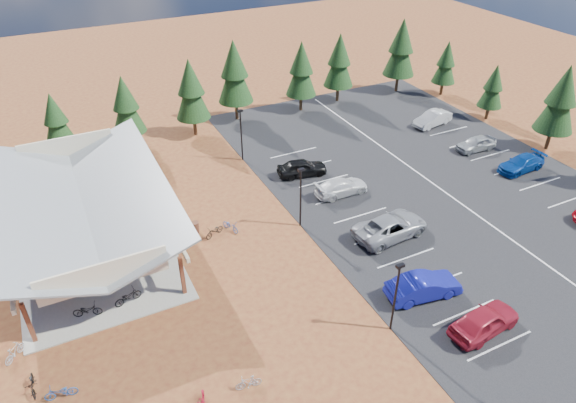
{
  "coord_description": "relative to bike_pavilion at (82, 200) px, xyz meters",
  "views": [
    {
      "loc": [
        -10.37,
        -26.86,
        23.9
      ],
      "look_at": [
        4.52,
        3.19,
        1.69
      ],
      "focal_mm": 32.0,
      "sensor_mm": 36.0,
      "label": 1
    }
  ],
  "objects": [
    {
      "name": "ground",
      "position": [
        10.0,
        -7.0,
        -3.82
      ],
      "size": [
        140.0,
        140.0,
        0.0
      ],
      "primitive_type": "plane",
      "color": "maroon",
      "rests_on": "ground"
    },
    {
      "name": "asphalt_lot",
      "position": [
        28.5,
        -4.0,
        -3.8
      ],
      "size": [
        27.0,
        44.0,
        0.04
      ],
      "primitive_type": "cube",
      "color": "black",
      "rests_on": "ground"
    },
    {
      "name": "concrete_pad",
      "position": [
        0.0,
        0.0,
        -3.77
      ],
      "size": [
        10.6,
        18.6,
        0.1
      ],
      "primitive_type": "cube",
      "color": "gray",
      "rests_on": "ground"
    },
    {
      "name": "bike_pavilion",
      "position": [
        0.0,
        0.0,
        0.0
      ],
      "size": [
        11.65,
        19.4,
        4.97
      ],
      "color": "#592A19",
      "rests_on": "concrete_pad"
    },
    {
      "name": "lamp_post_0",
      "position": [
        15.0,
        -17.0,
        -0.85
      ],
      "size": [
        0.5,
        0.25,
        5.14
      ],
      "color": "black",
      "rests_on": "ground"
    },
    {
      "name": "lamp_post_1",
      "position": [
        15.0,
        -5.0,
        -0.85
      ],
      "size": [
        0.5,
        0.25,
        5.14
      ],
      "color": "black",
      "rests_on": "ground"
    },
    {
      "name": "lamp_post_2",
      "position": [
        15.0,
        7.0,
        -0.85
      ],
      "size": [
        0.5,
        0.25,
        5.14
      ],
      "color": "black",
      "rests_on": "ground"
    },
    {
      "name": "trash_bin_0",
      "position": [
        6.29,
        -3.43,
        -3.37
      ],
      "size": [
        0.6,
        0.6,
        0.9
      ],
      "primitive_type": "cylinder",
      "color": "#4C291B",
      "rests_on": "ground"
    },
    {
      "name": "trash_bin_1",
      "position": [
        7.34,
        -2.17,
        -3.37
      ],
      "size": [
        0.6,
        0.6,
        0.9
      ],
      "primitive_type": "cylinder",
      "color": "#4C291B",
      "rests_on": "ground"
    },
    {
      "name": "pine_2",
      "position": [
        -0.24,
        15.0,
        0.2
      ],
      "size": [
        2.83,
        2.83,
        6.6
      ],
      "color": "#382314",
      "rests_on": "ground"
    },
    {
      "name": "pine_3",
      "position": [
        6.11,
        14.22,
        0.73
      ],
      "size": [
        3.2,
        3.2,
        7.46
      ],
      "color": "#382314",
      "rests_on": "ground"
    },
    {
      "name": "pine_4",
      "position": [
        12.64,
        14.26,
        1.12
      ],
      "size": [
        3.48,
        3.48,
        8.1
      ],
      "color": "#382314",
      "rests_on": "ground"
    },
    {
      "name": "pine_5",
      "position": [
        17.98,
        15.95,
        1.57
      ],
      "size": [
        3.79,
        3.79,
        8.83
      ],
      "color": "#382314",
      "rests_on": "ground"
    },
    {
      "name": "pine_6",
      "position": [
        25.48,
        15.0,
        1.03
      ],
      "size": [
        3.42,
        3.42,
        7.96
      ],
      "color": "#382314",
      "rests_on": "ground"
    },
    {
      "name": "pine_7",
      "position": [
        30.66,
        15.49,
        1.09
      ],
      "size": [
        3.46,
        3.46,
        8.05
      ],
      "color": "#382314",
      "rests_on": "ground"
    },
    {
      "name": "pine_8",
      "position": [
        38.9,
        14.96,
        1.6
      ],
      "size": [
        3.82,
        3.82,
        8.89
      ],
      "color": "#382314",
      "rests_on": "ground"
    },
    {
      "name": "pine_11",
      "position": [
        43.06,
        -4.37,
        1.41
      ],
      "size": [
        3.68,
        3.68,
        8.58
      ],
      "color": "#382314",
      "rests_on": "ground"
    },
    {
      "name": "pine_12",
      "position": [
        42.96,
        3.72,
        -0.06
      ],
      "size": [
        2.65,
        2.65,
        6.17
      ],
      "color": "#382314",
      "rests_on": "ground"
    },
    {
      "name": "pine_13",
      "position": [
        43.2,
        11.61,
        0.17
      ],
      "size": [
        2.81,
        2.81,
        6.55
      ],
      "color": "#382314",
      "rests_on": "ground"
    },
    {
      "name": "bike_0",
      "position": [
        -1.43,
        -7.74,
        -3.25
      ],
      "size": [
        1.9,
        1.13,
        0.94
      ],
      "primitive_type": "imported",
      "rotation": [
        0.0,
        0.0,
        1.27
      ],
      "color": "black",
      "rests_on": "concrete_pad"
    },
    {
      "name": "bike_1",
      "position": [
        -1.72,
        -1.14,
        -3.21
      ],
      "size": [
        1.76,
        1.03,
        1.02
      ],
      "primitive_type": "imported",
      "rotation": [
        0.0,
        0.0,
        1.23
      ],
      "color": "gray",
      "rests_on": "concrete_pad"
    },
    {
      "name": "bike_2",
      "position": [
        -2.65,
        0.96,
        -3.33
      ],
      "size": [
        1.52,
        0.55,
        0.8
      ],
      "primitive_type": "imported",
      "rotation": [
        0.0,
        0.0,
        1.59
      ],
      "color": "#11148B",
      "rests_on": "concrete_pad"
    },
    {
      "name": "bike_3",
      "position": [
        -2.67,
        7.17,
        -3.2
      ],
      "size": [
        1.82,
        0.81,
        1.06
      ],
      "primitive_type": "imported",
      "rotation": [
        0.0,
        0.0,
        1.39
      ],
      "color": "maroon",
      "rests_on": "concrete_pad"
    },
    {
      "name": "bike_4",
      "position": [
        1.09,
        -7.68,
        -3.25
      ],
      "size": [
        1.92,
        1.06,
        0.96
      ],
      "primitive_type": "imported",
      "rotation": [
        0.0,
        0.0,
        1.82
      ],
      "color": "black",
      "rests_on": "concrete_pad"
    },
    {
      "name": "bike_5",
      "position": [
        2.5,
        -2.43,
        -3.27
      ],
      "size": [
        1.5,
        0.42,
        0.9
      ],
      "primitive_type": "imported",
      "rotation": [
        0.0,
        0.0,
        1.57
      ],
      "color": "gray",
      "rests_on": "concrete_pad"
    },
    {
      "name": "bike_6",
      "position": [
        1.72,
        -0.06,
        -3.26
      ],
      "size": [
        1.84,
        0.89,
        0.93
      ],
      "primitive_type": "imported",
      "rotation": [
        0.0,
        0.0,
        1.73
      ],
      "color": "#2A58A0",
      "rests_on": "concrete_pad"
    },
    {
      "name": "bike_7",
      "position": [
        2.67,
        7.21,
        -3.19
      ],
      "size": [
        1.8,
        0.66,
        1.06
      ],
      "primitive_type": "imported",
      "rotation": [
        0.0,
        0.0,
        1.48
      ],
      "color": "#9F2418",
      "rests_on": "concrete_pad"
    },
    {
      "name": "bike_8",
      "position": [
        -4.9,
        -12.0,
        -3.36
      ],
      "size": [
        0.63,
        1.79,
        0.94
      ],
      "primitive_type": "imported",
      "rotation": [
        0.0,
        0.0,
        0.01
      ],
      "color": "black",
      "rests_on": "ground"
    },
    {
      "name": "bike_9",
      "position": [
        -5.69,
        -9.21,
        -3.35
      ],
      "size": [
        1.38,
        1.46,
        0.94
      ],
      "primitive_type": "imported",
      "rotation": [
        0.0,
        0.0,
        2.4
      ],
      "color": "#97999F",
      "rests_on": "ground"
    },
    {
      "name": "bike_10",
      "position": [
        -3.6,
        -13.21,
        -3.37
      ],
      "size": [
        1.78,
        0.82,
        0.9
      ],
      "primitive_type": "imported",
      "rotation": [
        0.0,
        0.0,
        4.58
      ],
      "color": "#21509D",
      "rests_on": "ground"
    },
    {
      "name": "bike_11",
      "position": [
        2.97,
        -17.09,
        -3.34
      ],
      "size": [
        0.99,
        1.67,
        0.97
      ],
      "primitive_type": "imported",
      "rotation": [
        0.0,
        0.0,
        -0.36
      ],
      "color": "maroon",
      "rests_on": "ground"
    },
    {
      "name": "bike_13",
      "position": [
        5.57,
        -17.07,
        -3.37
      ],
      "size": [
        1.54,
        0.63,
        0.9
      ],
      "primitive_type": "imported",
      "rotation": [
        0.0,
        0.0,
        4.57
      ],
      "color": "#94969D",
      "rests_on": "ground"
    },
    {
      "name": "bike_14",
      "position": [
        9.86,
        -3.19,
        -3.38
      ],
      "size": [
        1.16,
        1.78,
        0.88
      ],
      "primitive_type": "imported",
      "rotation": [
        0.0,
        0.0,
        0.38
      ],
      "color": "#27479B",
      "rests_on": "ground"
    },
    {
      "name": "bike_16",
      "position": [
        8.52,
        -3.3,
        -3.38
      ],
      "size": [
        1.8,
        1.25,
        0.9
      ],
      "primitive_type": "imported",
      "rotation": [
        0.0,
        0.0,
        5.14
      ],
      "color": "black",
      "rests_on": "ground"
    },
    {
      "name": "car_0",
      "position": [
        19.92,
        -19.61,
        -2.96
      ],
      "size": [
        5.03,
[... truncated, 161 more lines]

